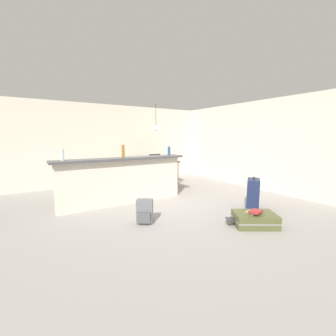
% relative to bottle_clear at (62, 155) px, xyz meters
% --- Properties ---
extents(ground_plane, '(13.00, 13.00, 0.05)m').
position_rel_bottle_clear_xyz_m(ground_plane, '(1.99, -0.59, -1.18)').
color(ground_plane, gray).
extents(wall_back, '(6.60, 0.10, 2.50)m').
position_rel_bottle_clear_xyz_m(wall_back, '(1.99, 2.46, 0.10)').
color(wall_back, silver).
rests_on(wall_back, ground_plane).
extents(wall_right, '(0.10, 6.00, 2.50)m').
position_rel_bottle_clear_xyz_m(wall_right, '(5.04, -0.29, 0.10)').
color(wall_right, silver).
rests_on(wall_right, ground_plane).
extents(partition_half_wall, '(2.80, 0.20, 0.99)m').
position_rel_bottle_clear_xyz_m(partition_half_wall, '(1.22, 0.00, -0.66)').
color(partition_half_wall, silver).
rests_on(partition_half_wall, ground_plane).
extents(bar_countertop, '(2.96, 0.40, 0.05)m').
position_rel_bottle_clear_xyz_m(bar_countertop, '(1.22, 0.00, -0.14)').
color(bar_countertop, '#4C4C51').
rests_on(bar_countertop, partition_half_wall).
extents(bottle_clear, '(0.06, 0.06, 0.22)m').
position_rel_bottle_clear_xyz_m(bottle_clear, '(0.00, 0.00, 0.00)').
color(bottle_clear, silver).
rests_on(bottle_clear, bar_countertop).
extents(bottle_amber, '(0.06, 0.06, 0.28)m').
position_rel_bottle_clear_xyz_m(bottle_amber, '(1.26, 0.08, 0.03)').
color(bottle_amber, '#9E661E').
rests_on(bottle_amber, bar_countertop).
extents(bottle_blue, '(0.07, 0.07, 0.20)m').
position_rel_bottle_clear_xyz_m(bottle_blue, '(2.49, 0.10, -0.01)').
color(bottle_blue, '#284C89').
rests_on(bottle_blue, bar_countertop).
extents(dining_table, '(1.10, 0.80, 0.74)m').
position_rel_bottle_clear_xyz_m(dining_table, '(2.92, 1.38, -0.51)').
color(dining_table, '#4C331E').
rests_on(dining_table, ground_plane).
extents(dining_chair_near_partition, '(0.46, 0.46, 0.93)m').
position_rel_bottle_clear_xyz_m(dining_chair_near_partition, '(2.86, 0.85, -0.64)').
color(dining_chair_near_partition, black).
rests_on(dining_chair_near_partition, ground_plane).
extents(dining_chair_far_side, '(0.40, 0.40, 0.93)m').
position_rel_bottle_clear_xyz_m(dining_chair_far_side, '(3.00, 1.86, -0.64)').
color(dining_chair_far_side, black).
rests_on(dining_chair_far_side, ground_plane).
extents(pendant_lamp, '(0.34, 0.34, 0.83)m').
position_rel_bottle_clear_xyz_m(pendant_lamp, '(2.88, 1.46, 0.63)').
color(pendant_lamp, black).
extents(suitcase_flat_olive, '(0.88, 0.79, 0.22)m').
position_rel_bottle_clear_xyz_m(suitcase_flat_olive, '(2.60, -2.41, -1.04)').
color(suitcase_flat_olive, '#51562D').
rests_on(suitcase_flat_olive, ground_plane).
extents(suitcase_upright_navy, '(0.50, 0.46, 0.67)m').
position_rel_bottle_clear_xyz_m(suitcase_upright_navy, '(3.35, -1.80, -0.82)').
color(suitcase_upright_navy, '#1E284C').
rests_on(suitcase_upright_navy, ground_plane).
extents(backpack_grey, '(0.34, 0.33, 0.42)m').
position_rel_bottle_clear_xyz_m(backpack_grey, '(1.08, -1.30, -0.95)').
color(backpack_grey, slate).
rests_on(backpack_grey, ground_plane).
extents(book_stack, '(0.26, 0.25, 0.06)m').
position_rel_bottle_clear_xyz_m(book_stack, '(2.57, -2.42, -0.90)').
color(book_stack, tan).
rests_on(book_stack, suitcase_flat_olive).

